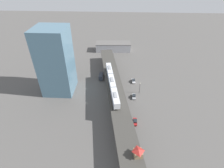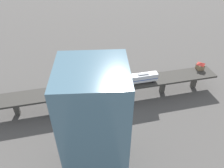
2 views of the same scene
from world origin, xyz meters
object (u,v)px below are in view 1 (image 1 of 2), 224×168
(signal_hut, at_px, (138,152))
(delivery_truck, at_px, (101,76))
(street_car_silver, at_px, (134,96))
(street_car_red, at_px, (135,122))
(street_car_white, at_px, (134,81))
(subway_train, at_px, (112,82))
(office_tower, at_px, (56,62))
(street_lamp, at_px, (140,87))
(warehouse_building, at_px, (113,47))

(signal_hut, height_order, delivery_truck, signal_hut)
(street_car_silver, bearing_deg, street_car_red, -91.38)
(street_car_silver, relative_size, street_car_white, 0.99)
(subway_train, bearing_deg, street_car_red, -57.23)
(office_tower, bearing_deg, street_lamp, -1.65)
(delivery_truck, relative_size, office_tower, 0.20)
(warehouse_building, height_order, office_tower, office_tower)
(signal_hut, relative_size, street_car_white, 0.83)
(street_car_red, relative_size, office_tower, 0.12)
(subway_train, distance_m, street_car_silver, 15.10)
(street_car_silver, distance_m, office_tower, 45.62)
(subway_train, bearing_deg, delivery_truck, 112.56)
(subway_train, distance_m, signal_hut, 40.84)
(signal_hut, distance_m, office_tower, 61.62)
(street_car_white, bearing_deg, signal_hut, -91.79)
(subway_train, relative_size, office_tower, 1.03)
(office_tower, bearing_deg, signal_hut, -48.14)
(subway_train, xyz_separation_m, office_tower, (-29.98, 6.04, 7.87))
(street_car_silver, xyz_separation_m, street_lamp, (3.17, 4.19, 3.17))
(warehouse_building, bearing_deg, office_tower, -116.08)
(office_tower, bearing_deg, subway_train, -11.39)
(street_lamp, relative_size, warehouse_building, 0.24)
(delivery_truck, bearing_deg, street_car_white, -9.35)
(street_car_white, relative_size, delivery_truck, 0.63)
(street_car_red, relative_size, delivery_truck, 0.62)
(subway_train, bearing_deg, signal_hut, -74.76)
(subway_train, bearing_deg, street_car_white, 51.72)
(warehouse_building, bearing_deg, delivery_truck, -97.36)
(street_lamp, bearing_deg, street_car_silver, -127.18)
(signal_hut, bearing_deg, street_lamp, 84.29)
(street_car_white, xyz_separation_m, warehouse_building, (-14.82, 46.69, 2.47))
(signal_hut, relative_size, warehouse_building, 0.13)
(street_car_white, relative_size, warehouse_building, 0.16)
(street_car_white, bearing_deg, warehouse_building, 107.61)
(street_lamp, xyz_separation_m, office_tower, (-45.13, 1.30, 13.89))
(street_car_silver, distance_m, street_lamp, 6.14)
(delivery_truck, xyz_separation_m, street_lamp, (23.11, -14.42, 2.35))
(street_car_silver, distance_m, warehouse_building, 63.62)
(street_lamp, height_order, office_tower, office_tower)
(subway_train, height_order, street_car_silver, subway_train)
(delivery_truck, distance_m, warehouse_building, 43.72)
(subway_train, height_order, street_car_red, subway_train)
(signal_hut, xyz_separation_m, delivery_truck, (-18.69, 58.56, -7.62))
(delivery_truck, relative_size, street_lamp, 1.04)
(delivery_truck, bearing_deg, warehouse_building, 82.64)
(warehouse_building, bearing_deg, signal_hut, -82.68)
(street_car_white, relative_size, street_car_red, 1.01)
(street_car_silver, distance_m, street_car_red, 18.47)
(signal_hut, bearing_deg, warehouse_building, 97.32)
(street_car_white, relative_size, street_lamp, 0.65)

